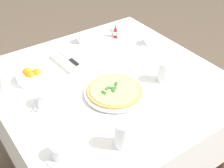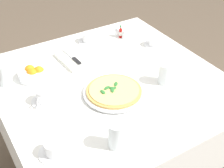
{
  "view_description": "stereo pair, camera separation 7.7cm",
  "coord_description": "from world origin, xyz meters",
  "px_view_note": "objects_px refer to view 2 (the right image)",
  "views": [
    {
      "loc": [
        -1.08,
        0.73,
        1.68
      ],
      "look_at": [
        -0.06,
        0.02,
        0.76
      ],
      "focal_mm": 49.64,
      "sensor_mm": 36.0,
      "label": 1
    },
    {
      "loc": [
        -1.12,
        0.67,
        1.68
      ],
      "look_at": [
        -0.06,
        0.02,
        0.76
      ],
      "focal_mm": 49.64,
      "sensor_mm": 36.0,
      "label": 2
    }
  ],
  "objects_px": {
    "pizza_plate": "(114,93)",
    "hot_sauce_bottle": "(121,32)",
    "coffee_cup_far_left": "(89,38)",
    "citrus_bowl": "(33,74)",
    "salt_shaker": "(117,32)",
    "pepper_shaker": "(124,35)",
    "coffee_cup_back_corner": "(44,96)",
    "water_glass_left_edge": "(117,137)",
    "water_glass_right_edge": "(4,76)",
    "pizza": "(114,90)",
    "dinner_knife": "(72,57)",
    "coffee_cup_near_left": "(54,148)",
    "water_glass_near_right": "(165,74)",
    "napkin_folded": "(73,59)",
    "coffee_cup_far_right": "(155,42)"
  },
  "relations": [
    {
      "from": "hot_sauce_bottle",
      "to": "water_glass_right_edge",
      "type": "bearing_deg",
      "value": 99.02
    },
    {
      "from": "napkin_folded",
      "to": "dinner_knife",
      "type": "distance_m",
      "value": 0.01
    },
    {
      "from": "pizza_plate",
      "to": "coffee_cup_far_right",
      "type": "height_order",
      "value": "coffee_cup_far_right"
    },
    {
      "from": "hot_sauce_bottle",
      "to": "salt_shaker",
      "type": "xyz_separation_m",
      "value": [
        0.03,
        0.01,
        -0.01
      ]
    },
    {
      "from": "pizza",
      "to": "napkin_folded",
      "type": "height_order",
      "value": "pizza"
    },
    {
      "from": "napkin_folded",
      "to": "pepper_shaker",
      "type": "xyz_separation_m",
      "value": [
        0.07,
        -0.39,
        0.02
      ]
    },
    {
      "from": "coffee_cup_far_left",
      "to": "citrus_bowl",
      "type": "distance_m",
      "value": 0.47
    },
    {
      "from": "pizza",
      "to": "dinner_knife",
      "type": "distance_m",
      "value": 0.39
    },
    {
      "from": "dinner_knife",
      "to": "citrus_bowl",
      "type": "height_order",
      "value": "citrus_bowl"
    },
    {
      "from": "water_glass_near_right",
      "to": "dinner_knife",
      "type": "relative_size",
      "value": 0.56
    },
    {
      "from": "coffee_cup_near_left",
      "to": "water_glass_right_edge",
      "type": "height_order",
      "value": "water_glass_right_edge"
    },
    {
      "from": "coffee_cup_near_left",
      "to": "napkin_folded",
      "type": "xyz_separation_m",
      "value": [
        0.58,
        -0.35,
        -0.02
      ]
    },
    {
      "from": "citrus_bowl",
      "to": "hot_sauce_bottle",
      "type": "relative_size",
      "value": 1.81
    },
    {
      "from": "coffee_cup_far_left",
      "to": "salt_shaker",
      "type": "height_order",
      "value": "coffee_cup_far_left"
    },
    {
      "from": "citrus_bowl",
      "to": "coffee_cup_near_left",
      "type": "bearing_deg",
      "value": 168.87
    },
    {
      "from": "pepper_shaker",
      "to": "water_glass_near_right",
      "type": "bearing_deg",
      "value": 171.21
    },
    {
      "from": "coffee_cup_far_left",
      "to": "hot_sauce_bottle",
      "type": "bearing_deg",
      "value": -104.72
    },
    {
      "from": "coffee_cup_far_right",
      "to": "salt_shaker",
      "type": "relative_size",
      "value": 2.31
    },
    {
      "from": "pepper_shaker",
      "to": "coffee_cup_near_left",
      "type": "bearing_deg",
      "value": 131.13
    },
    {
      "from": "dinner_knife",
      "to": "salt_shaker",
      "type": "relative_size",
      "value": 3.48
    },
    {
      "from": "napkin_folded",
      "to": "hot_sauce_bottle",
      "type": "height_order",
      "value": "hot_sauce_bottle"
    },
    {
      "from": "pizza_plate",
      "to": "pizza",
      "type": "distance_m",
      "value": 0.01
    },
    {
      "from": "citrus_bowl",
      "to": "pepper_shaker",
      "type": "distance_m",
      "value": 0.65
    },
    {
      "from": "coffee_cup_far_left",
      "to": "water_glass_right_edge",
      "type": "xyz_separation_m",
      "value": [
        -0.18,
        0.57,
        0.02
      ]
    },
    {
      "from": "coffee_cup_back_corner",
      "to": "coffee_cup_far_right",
      "type": "height_order",
      "value": "coffee_cup_back_corner"
    },
    {
      "from": "water_glass_near_right",
      "to": "citrus_bowl",
      "type": "distance_m",
      "value": 0.68
    },
    {
      "from": "coffee_cup_back_corner",
      "to": "water_glass_left_edge",
      "type": "xyz_separation_m",
      "value": [
        -0.41,
        -0.15,
        0.02
      ]
    },
    {
      "from": "napkin_folded",
      "to": "citrus_bowl",
      "type": "xyz_separation_m",
      "value": [
        -0.05,
        0.25,
        0.02
      ]
    },
    {
      "from": "pizza",
      "to": "coffee_cup_near_left",
      "type": "bearing_deg",
      "value": 116.73
    },
    {
      "from": "coffee_cup_back_corner",
      "to": "water_glass_near_right",
      "type": "relative_size",
      "value": 1.18
    },
    {
      "from": "water_glass_left_edge",
      "to": "water_glass_near_right",
      "type": "bearing_deg",
      "value": -61.46
    },
    {
      "from": "coffee_cup_back_corner",
      "to": "pepper_shaker",
      "type": "height_order",
      "value": "coffee_cup_back_corner"
    },
    {
      "from": "coffee_cup_far_right",
      "to": "dinner_knife",
      "type": "distance_m",
      "value": 0.52
    },
    {
      "from": "pizza_plate",
      "to": "coffee_cup_near_left",
      "type": "bearing_deg",
      "value": 116.68
    },
    {
      "from": "water_glass_left_edge",
      "to": "coffee_cup_far_left",
      "type": "bearing_deg",
      "value": -20.33
    },
    {
      "from": "citrus_bowl",
      "to": "coffee_cup_back_corner",
      "type": "bearing_deg",
      "value": 174.16
    },
    {
      "from": "coffee_cup_near_left",
      "to": "napkin_folded",
      "type": "distance_m",
      "value": 0.68
    },
    {
      "from": "coffee_cup_far_left",
      "to": "citrus_bowl",
      "type": "relative_size",
      "value": 0.88
    },
    {
      "from": "dinner_knife",
      "to": "hot_sauce_bottle",
      "type": "distance_m",
      "value": 0.4
    },
    {
      "from": "coffee_cup_near_left",
      "to": "water_glass_right_edge",
      "type": "bearing_deg",
      "value": 3.56
    },
    {
      "from": "napkin_folded",
      "to": "coffee_cup_far_right",
      "type": "bearing_deg",
      "value": -105.21
    },
    {
      "from": "pizza",
      "to": "coffee_cup_near_left",
      "type": "distance_m",
      "value": 0.44
    },
    {
      "from": "coffee_cup_near_left",
      "to": "salt_shaker",
      "type": "distance_m",
      "value": 1.01
    },
    {
      "from": "pizza_plate",
      "to": "hot_sauce_bottle",
      "type": "distance_m",
      "value": 0.59
    },
    {
      "from": "coffee_cup_back_corner",
      "to": "hot_sauce_bottle",
      "type": "bearing_deg",
      "value": -61.09
    },
    {
      "from": "salt_shaker",
      "to": "pepper_shaker",
      "type": "distance_m",
      "value": 0.06
    },
    {
      "from": "water_glass_right_edge",
      "to": "citrus_bowl",
      "type": "distance_m",
      "value": 0.14
    },
    {
      "from": "citrus_bowl",
      "to": "coffee_cup_far_left",
      "type": "bearing_deg",
      "value": -65.11
    },
    {
      "from": "water_glass_near_right",
      "to": "dinner_knife",
      "type": "distance_m",
      "value": 0.54
    },
    {
      "from": "coffee_cup_near_left",
      "to": "water_glass_near_right",
      "type": "relative_size",
      "value": 1.18
    }
  ]
}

